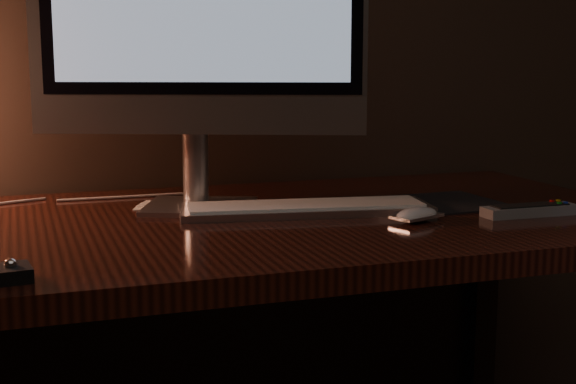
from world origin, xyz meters
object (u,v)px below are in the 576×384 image
object	(u,v)px
desk	(211,280)
keyboard	(306,208)
tv_remote	(530,210)
mouse	(417,217)
monitor	(197,1)

from	to	relation	value
desk	keyboard	xyz separation A→B (m)	(0.17, -0.06, 0.14)
desk	tv_remote	distance (m)	0.60
tv_remote	desk	bearing A→B (deg)	158.70
desk	mouse	xyz separation A→B (m)	(0.32, -0.20, 0.14)
mouse	tv_remote	distance (m)	0.22
monitor	desk	bearing A→B (deg)	-50.48
monitor	mouse	bearing A→B (deg)	-13.27
keyboard	mouse	bearing A→B (deg)	-33.82
tv_remote	keyboard	bearing A→B (deg)	157.76
monitor	keyboard	bearing A→B (deg)	-5.25
mouse	monitor	bearing A→B (deg)	123.09
desk	keyboard	bearing A→B (deg)	-20.03
monitor	mouse	distance (m)	0.55
desk	tv_remote	world-z (taller)	tv_remote
monitor	tv_remote	bearing A→B (deg)	-2.54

